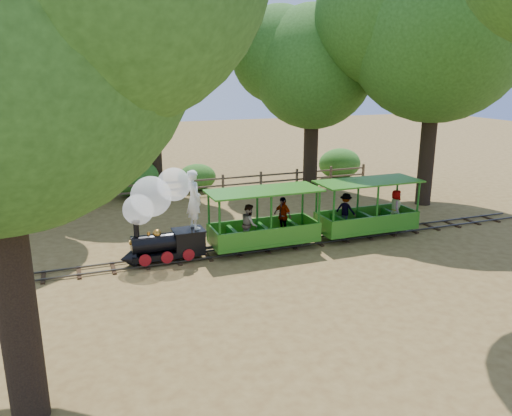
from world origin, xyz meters
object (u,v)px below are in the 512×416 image
object	(u,v)px
locomotive	(161,209)
carriage_front	(264,226)
fence	(203,184)
carriage_rear	(367,214)

from	to	relation	value
locomotive	carriage_front	distance (m)	3.52
locomotive	carriage_front	bearing A→B (deg)	-1.77
carriage_front	fence	xyz separation A→B (m)	(0.02, 8.03, -0.27)
locomotive	fence	distance (m)	8.71
locomotive	carriage_front	size ratio (longest dim) A/B	0.80
carriage_front	carriage_rear	distance (m)	4.08
locomotive	carriage_rear	world-z (taller)	locomotive
locomotive	carriage_front	xyz separation A→B (m)	(3.40, -0.11, -0.89)
locomotive	fence	world-z (taller)	locomotive
carriage_rear	fence	bearing A→B (deg)	117.07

